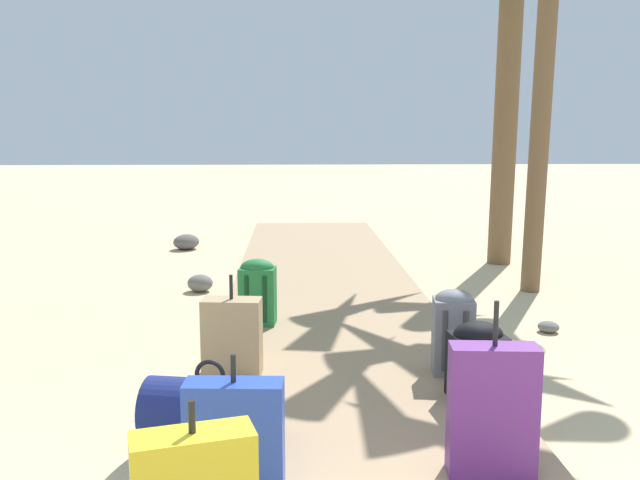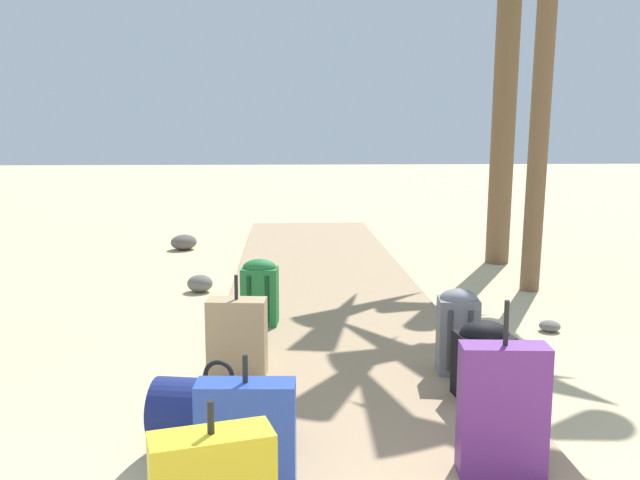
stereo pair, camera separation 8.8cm
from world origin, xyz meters
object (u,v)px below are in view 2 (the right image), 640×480
(backpack_black, at_px, (483,358))
(backpack_grey, at_px, (458,329))
(suitcase_purple, at_px, (502,409))
(duffel_bag_navy, at_px, (220,412))
(backpack_green, at_px, (260,290))
(suitcase_tan, at_px, (237,337))
(suitcase_blue, at_px, (246,438))

(backpack_black, bearing_deg, backpack_grey, 95.37)
(suitcase_purple, height_order, backpack_grey, suitcase_purple)
(duffel_bag_navy, relative_size, backpack_grey, 1.29)
(backpack_black, distance_m, backpack_green, 2.22)
(suitcase_tan, height_order, backpack_black, suitcase_tan)
(duffel_bag_navy, relative_size, backpack_black, 1.54)
(backpack_green, height_order, suitcase_blue, suitcase_blue)
(backpack_black, xyz_separation_m, suitcase_purple, (-0.18, -0.93, 0.06))
(backpack_green, bearing_deg, suitcase_purple, -64.94)
(duffel_bag_navy, relative_size, suitcase_purple, 0.88)
(duffel_bag_navy, distance_m, backpack_green, 2.25)
(suitcase_blue, bearing_deg, backpack_black, 37.47)
(backpack_green, distance_m, backpack_grey, 1.86)
(duffel_bag_navy, xyz_separation_m, backpack_grey, (1.51, 1.00, 0.13))
(suitcase_purple, xyz_separation_m, backpack_grey, (0.14, 1.39, -0.02))
(backpack_black, height_order, suitcase_purple, suitcase_purple)
(duffel_bag_navy, relative_size, suitcase_tan, 1.09)
(backpack_black, relative_size, backpack_grey, 0.84)
(duffel_bag_navy, height_order, backpack_black, backpack_black)
(duffel_bag_navy, distance_m, suitcase_blue, 0.55)
(suitcase_purple, distance_m, backpack_grey, 1.40)
(backpack_black, distance_m, suitcase_purple, 0.95)
(suitcase_tan, xyz_separation_m, backpack_green, (0.11, 1.23, 0.03))
(backpack_black, relative_size, backpack_green, 0.86)
(backpack_black, height_order, backpack_grey, backpack_grey)
(backpack_green, relative_size, backpack_grey, 0.97)
(suitcase_tan, height_order, suitcase_purple, suitcase_purple)
(suitcase_blue, bearing_deg, backpack_green, 90.72)
(backpack_black, relative_size, suitcase_blue, 0.74)
(backpack_grey, distance_m, suitcase_blue, 2.02)
(suitcase_tan, distance_m, suitcase_blue, 1.54)
(suitcase_purple, bearing_deg, backpack_black, 78.95)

